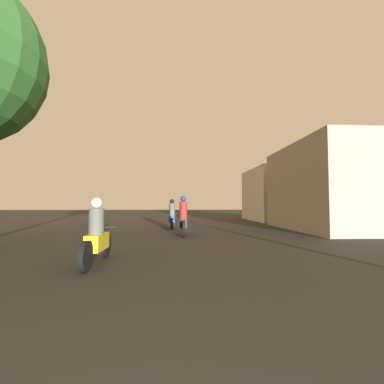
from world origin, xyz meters
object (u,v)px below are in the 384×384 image
(motorcycle_black, at_px, (183,220))
(motorcycle_blue, at_px, (172,216))
(building_right_near, at_px, (335,187))
(motorcycle_yellow, at_px, (97,237))
(building_right_far, at_px, (281,195))

(motorcycle_black, height_order, motorcycle_blue, motorcycle_black)
(motorcycle_blue, relative_size, building_right_near, 0.30)
(motorcycle_yellow, distance_m, motorcycle_black, 5.38)
(motorcycle_yellow, height_order, motorcycle_blue, motorcycle_blue)
(motorcycle_black, bearing_deg, motorcycle_yellow, -102.64)
(motorcycle_black, height_order, building_right_far, building_right_far)
(building_right_near, bearing_deg, motorcycle_black, -166.16)
(motorcycle_blue, distance_m, building_right_near, 8.67)
(motorcycle_black, relative_size, motorcycle_blue, 0.99)
(motorcycle_yellow, bearing_deg, motorcycle_blue, 73.64)
(motorcycle_yellow, bearing_deg, motorcycle_black, 61.66)
(motorcycle_yellow, relative_size, motorcycle_black, 1.02)
(motorcycle_yellow, xyz_separation_m, motorcycle_blue, (1.46, 8.36, 0.05))
(motorcycle_blue, relative_size, building_right_far, 0.33)
(motorcycle_blue, distance_m, building_right_far, 10.67)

